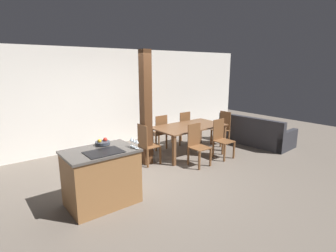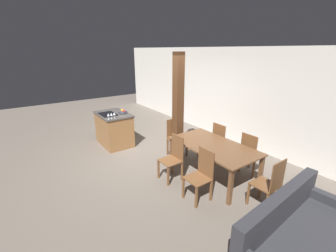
{
  "view_description": "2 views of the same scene",
  "coord_description": "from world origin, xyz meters",
  "px_view_note": "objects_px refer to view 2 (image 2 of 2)",
  "views": [
    {
      "loc": [
        -2.84,
        -4.18,
        2.24
      ],
      "look_at": [
        0.6,
        0.2,
        0.95
      ],
      "focal_mm": 28.0,
      "sensor_mm": 36.0,
      "label": 1
    },
    {
      "loc": [
        4.59,
        -2.64,
        2.62
      ],
      "look_at": [
        0.6,
        0.2,
        0.95
      ],
      "focal_mm": 24.0,
      "sensor_mm": 36.0,
      "label": 2
    }
  ],
  "objects_px": {
    "dining_chair_far_left": "(221,141)",
    "dining_chair_near_right": "(201,174)",
    "wine_glass_middle": "(111,114)",
    "dining_chair_head_end": "(175,137)",
    "timber_post": "(178,107)",
    "couch": "(301,242)",
    "dining_table": "(213,149)",
    "wine_glass_near": "(108,115)",
    "dining_chair_near_left": "(173,157)",
    "kitchen_island": "(114,129)",
    "dining_chair_foot_end": "(270,184)",
    "wine_glass_far": "(114,114)",
    "fruit_bowl": "(123,112)",
    "dining_chair_far_right": "(251,154)"
  },
  "relations": [
    {
      "from": "dining_chair_far_left",
      "to": "dining_chair_near_right",
      "type": "bearing_deg",
      "value": 119.68
    },
    {
      "from": "wine_glass_middle",
      "to": "dining_chair_head_end",
      "type": "xyz_separation_m",
      "value": [
        1.07,
        1.26,
        -0.56
      ]
    },
    {
      "from": "dining_chair_near_right",
      "to": "wine_glass_middle",
      "type": "bearing_deg",
      "value": -169.43
    },
    {
      "from": "dining_chair_near_right",
      "to": "timber_post",
      "type": "bearing_deg",
      "value": 155.25
    },
    {
      "from": "dining_chair_head_end",
      "to": "couch",
      "type": "height_order",
      "value": "dining_chair_head_end"
    },
    {
      "from": "dining_table",
      "to": "couch",
      "type": "relative_size",
      "value": 0.9
    },
    {
      "from": "wine_glass_near",
      "to": "dining_chair_near_left",
      "type": "distance_m",
      "value": 2.12
    },
    {
      "from": "kitchen_island",
      "to": "dining_chair_foot_end",
      "type": "height_order",
      "value": "dining_chair_foot_end"
    },
    {
      "from": "dining_chair_foot_end",
      "to": "dining_table",
      "type": "bearing_deg",
      "value": -90.0
    },
    {
      "from": "dining_chair_head_end",
      "to": "dining_chair_foot_end",
      "type": "height_order",
      "value": "same"
    },
    {
      "from": "dining_chair_near_right",
      "to": "timber_post",
      "type": "height_order",
      "value": "timber_post"
    },
    {
      "from": "wine_glass_middle",
      "to": "dining_chair_head_end",
      "type": "height_order",
      "value": "wine_glass_middle"
    },
    {
      "from": "wine_glass_far",
      "to": "dining_chair_near_right",
      "type": "relative_size",
      "value": 0.16
    },
    {
      "from": "dining_chair_near_right",
      "to": "dining_chair_far_left",
      "type": "distance_m",
      "value": 1.69
    },
    {
      "from": "dining_chair_near_left",
      "to": "couch",
      "type": "height_order",
      "value": "dining_chair_near_left"
    },
    {
      "from": "wine_glass_middle",
      "to": "wine_glass_far",
      "type": "bearing_deg",
      "value": 90.0
    },
    {
      "from": "dining_chair_near_left",
      "to": "couch",
      "type": "distance_m",
      "value": 2.55
    },
    {
      "from": "dining_chair_near_right",
      "to": "dining_table",
      "type": "bearing_deg",
      "value": 119.68
    },
    {
      "from": "kitchen_island",
      "to": "wine_glass_far",
      "type": "bearing_deg",
      "value": -17.5
    },
    {
      "from": "dining_chair_near_left",
      "to": "dining_chair_head_end",
      "type": "height_order",
      "value": "same"
    },
    {
      "from": "fruit_bowl",
      "to": "wine_glass_far",
      "type": "bearing_deg",
      "value": -49.11
    },
    {
      "from": "dining_chair_near_left",
      "to": "dining_chair_foot_end",
      "type": "height_order",
      "value": "same"
    },
    {
      "from": "dining_chair_near_left",
      "to": "kitchen_island",
      "type": "bearing_deg",
      "value": -173.34
    },
    {
      "from": "dining_chair_far_left",
      "to": "couch",
      "type": "xyz_separation_m",
      "value": [
        2.54,
        -1.29,
        -0.22
      ]
    },
    {
      "from": "kitchen_island",
      "to": "couch",
      "type": "xyz_separation_m",
      "value": [
        4.99,
        0.47,
        -0.2
      ]
    },
    {
      "from": "dining_chair_near_right",
      "to": "timber_post",
      "type": "distance_m",
      "value": 2.04
    },
    {
      "from": "dining_table",
      "to": "dining_chair_near_left",
      "type": "height_order",
      "value": "dining_chair_near_left"
    },
    {
      "from": "kitchen_island",
      "to": "wine_glass_near",
      "type": "bearing_deg",
      "value": -32.5
    },
    {
      "from": "fruit_bowl",
      "to": "dining_chair_head_end",
      "type": "height_order",
      "value": "fruit_bowl"
    },
    {
      "from": "wine_glass_far",
      "to": "dining_chair_near_left",
      "type": "distance_m",
      "value": 2.08
    },
    {
      "from": "dining_chair_near_right",
      "to": "dining_chair_far_left",
      "type": "xyz_separation_m",
      "value": [
        -0.84,
        1.47,
        0.0
      ]
    },
    {
      "from": "timber_post",
      "to": "couch",
      "type": "bearing_deg",
      "value": -10.07
    },
    {
      "from": "dining_chair_far_right",
      "to": "kitchen_island",
      "type": "bearing_deg",
      "value": 28.09
    },
    {
      "from": "wine_glass_middle",
      "to": "dining_chair_far_right",
      "type": "bearing_deg",
      "value": 35.46
    },
    {
      "from": "dining_chair_near_right",
      "to": "dining_chair_head_end",
      "type": "distance_m",
      "value": 1.88
    },
    {
      "from": "fruit_bowl",
      "to": "wine_glass_middle",
      "type": "height_order",
      "value": "wine_glass_middle"
    },
    {
      "from": "wine_glass_middle",
      "to": "dining_chair_far_left",
      "type": "distance_m",
      "value": 2.85
    },
    {
      "from": "kitchen_island",
      "to": "dining_chair_near_right",
      "type": "height_order",
      "value": "dining_chair_near_right"
    },
    {
      "from": "kitchen_island",
      "to": "couch",
      "type": "bearing_deg",
      "value": 5.34
    },
    {
      "from": "wine_glass_near",
      "to": "dining_chair_near_right",
      "type": "xyz_separation_m",
      "value": [
        2.79,
        0.6,
        -0.56
      ]
    },
    {
      "from": "dining_chair_near_right",
      "to": "dining_chair_far_right",
      "type": "height_order",
      "value": "same"
    },
    {
      "from": "kitchen_island",
      "to": "wine_glass_middle",
      "type": "relative_size",
      "value": 7.28
    },
    {
      "from": "dining_chair_foot_end",
      "to": "wine_glass_far",
      "type": "bearing_deg",
      "value": -72.3
    },
    {
      "from": "wine_glass_near",
      "to": "wine_glass_middle",
      "type": "relative_size",
      "value": 1.0
    },
    {
      "from": "dining_chair_far_left",
      "to": "dining_chair_head_end",
      "type": "distance_m",
      "value": 1.15
    },
    {
      "from": "dining_table",
      "to": "dining_chair_near_left",
      "type": "xyz_separation_m",
      "value": [
        -0.42,
        -0.73,
        -0.16
      ]
    },
    {
      "from": "dining_chair_foot_end",
      "to": "timber_post",
      "type": "distance_m",
      "value": 2.71
    },
    {
      "from": "fruit_bowl",
      "to": "dining_chair_near_left",
      "type": "distance_m",
      "value": 2.35
    },
    {
      "from": "fruit_bowl",
      "to": "dining_chair_near_left",
      "type": "xyz_separation_m",
      "value": [
        2.3,
        0.05,
        -0.48
      ]
    },
    {
      "from": "dining_chair_far_right",
      "to": "wine_glass_middle",
      "type": "bearing_deg",
      "value": 35.46
    }
  ]
}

